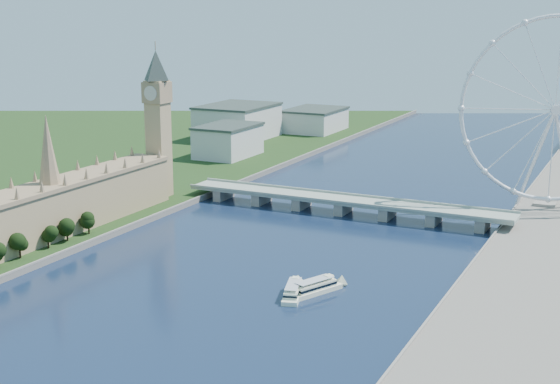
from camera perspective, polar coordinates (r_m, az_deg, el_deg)
The scene contains 7 objects.
parliament_range at distance 463.53m, azimuth -16.35°, elevation -1.19°, with size 24.00×200.00×70.00m.
big_ben at distance 538.16m, azimuth -8.96°, elevation 6.33°, with size 20.02×20.02×110.00m.
westminster_bridge at distance 508.65m, azimuth 4.68°, elevation -0.82°, with size 220.00×22.00×9.50m.
london_eye at distance 522.62m, azimuth 19.48°, elevation 5.64°, with size 113.60×39.12×124.30m.
city_skyline at distance 742.44m, azimuth 14.88°, elevation 4.03°, with size 505.00×280.00×32.00m.
tour_boat_near at distance 363.94m, azimuth 0.97°, elevation -7.63°, with size 7.65×29.92×6.61m, color #E6EFCF, non-canonical shape.
tour_boat_far at distance 368.05m, azimuth 2.54°, elevation -7.40°, with size 8.20×31.98×7.09m, color #F2F0C9, non-canonical shape.
Camera 1 is at (177.33, -160.71, 129.23)m, focal length 50.00 mm.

